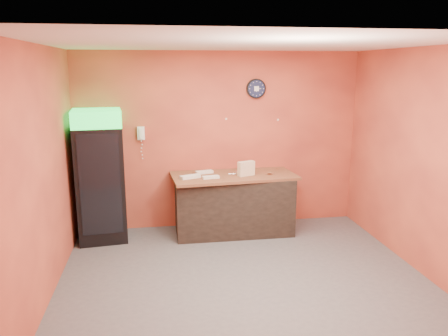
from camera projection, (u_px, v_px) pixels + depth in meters
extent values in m
plane|color=#47474C|center=(244.00, 279.00, 5.38)|extent=(4.50, 4.50, 0.00)
cube|color=#D15A3A|center=(220.00, 141.00, 6.99)|extent=(4.50, 0.02, 2.80)
cube|color=#D15A3A|center=(42.00, 176.00, 4.72)|extent=(0.02, 4.00, 2.80)
cube|color=#D15A3A|center=(423.00, 162.00, 5.40)|extent=(0.02, 4.00, 2.80)
cube|color=white|center=(247.00, 44.00, 4.75)|extent=(4.50, 4.00, 0.02)
cube|color=black|center=(101.00, 184.00, 6.49)|extent=(0.75, 0.75, 1.71)
cube|color=#1AE442|center=(96.00, 118.00, 6.27)|extent=(0.75, 0.75, 0.24)
cube|color=black|center=(95.00, 185.00, 6.14)|extent=(0.57, 0.08, 1.47)
cube|color=black|center=(233.00, 204.00, 6.84)|extent=(1.79, 0.80, 0.90)
cylinder|color=black|center=(256.00, 89.00, 6.86)|extent=(0.31, 0.05, 0.31)
cylinder|color=#0F1433|center=(256.00, 89.00, 6.84)|extent=(0.26, 0.01, 0.26)
cube|color=white|center=(257.00, 89.00, 6.83)|extent=(0.07, 0.00, 0.07)
cube|color=white|center=(141.00, 133.00, 6.72)|extent=(0.11, 0.06, 0.20)
cube|color=white|center=(141.00, 134.00, 6.67)|extent=(0.05, 0.04, 0.17)
cube|color=brown|center=(233.00, 176.00, 6.74)|extent=(1.95, 1.04, 0.04)
cube|color=beige|center=(246.00, 174.00, 6.65)|extent=(0.28, 0.18, 0.06)
cube|color=beige|center=(246.00, 170.00, 6.63)|extent=(0.28, 0.18, 0.06)
cube|color=beige|center=(246.00, 167.00, 6.62)|extent=(0.28, 0.18, 0.06)
cube|color=beige|center=(246.00, 163.00, 6.61)|extent=(0.28, 0.18, 0.06)
cube|color=silver|center=(190.00, 177.00, 6.50)|extent=(0.32, 0.22, 0.04)
cube|color=silver|center=(211.00, 177.00, 6.49)|extent=(0.26, 0.14, 0.04)
cube|color=silver|center=(204.00, 172.00, 6.80)|extent=(0.29, 0.17, 0.04)
cylinder|color=silver|center=(237.00, 173.00, 6.73)|extent=(0.05, 0.05, 0.05)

